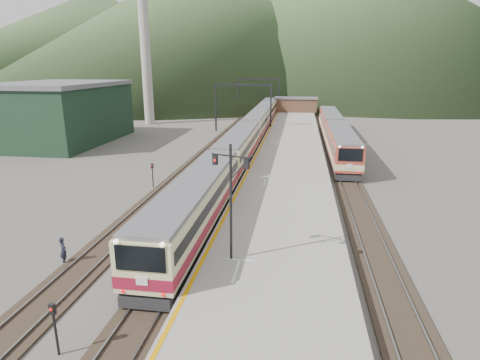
% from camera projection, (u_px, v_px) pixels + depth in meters
% --- Properties ---
extents(track_main, '(2.60, 200.00, 0.23)m').
position_uv_depth(track_main, '(248.00, 150.00, 53.29)').
color(track_main, black).
rests_on(track_main, ground).
extents(track_far, '(2.60, 200.00, 0.23)m').
position_uv_depth(track_far, '(211.00, 149.00, 54.01)').
color(track_far, black).
rests_on(track_far, ground).
extents(track_second, '(2.60, 200.00, 0.23)m').
position_uv_depth(track_second, '(337.00, 153.00, 51.65)').
color(track_second, black).
rests_on(track_second, ground).
extents(platform, '(8.00, 100.00, 1.00)m').
position_uv_depth(platform, '(290.00, 151.00, 50.48)').
color(platform, gray).
rests_on(platform, ground).
extents(gantry_near, '(9.55, 0.25, 8.00)m').
position_uv_depth(gantry_near, '(243.00, 98.00, 66.42)').
color(gantry_near, black).
rests_on(gantry_near, ground).
extents(gantry_far, '(9.55, 0.25, 8.00)m').
position_uv_depth(gantry_far, '(259.00, 89.00, 90.17)').
color(gantry_far, black).
rests_on(gantry_far, ground).
extents(warehouse, '(14.50, 20.50, 8.60)m').
position_uv_depth(warehouse, '(59.00, 112.00, 58.01)').
color(warehouse, black).
rests_on(warehouse, ground).
extents(smokestack, '(1.80, 1.80, 30.00)m').
position_uv_depth(smokestack, '(145.00, 42.00, 73.19)').
color(smokestack, '#9E998E').
rests_on(smokestack, ground).
extents(station_shed, '(9.40, 4.40, 3.10)m').
position_uv_depth(station_shed, '(296.00, 104.00, 87.90)').
color(station_shed, brown).
rests_on(station_shed, platform).
extents(hill_a, '(180.00, 180.00, 60.00)m').
position_uv_depth(hill_a, '(206.00, 24.00, 193.20)').
color(hill_a, '#2B4426').
rests_on(hill_a, ground).
extents(hill_b, '(220.00, 220.00, 75.00)m').
position_uv_depth(hill_b, '(348.00, 14.00, 219.14)').
color(hill_b, '#2B4426').
rests_on(hill_b, ground).
extents(hill_d, '(200.00, 200.00, 55.00)m').
position_uv_depth(hill_d, '(101.00, 37.00, 252.80)').
color(hill_d, '#2B4426').
rests_on(hill_d, ground).
extents(main_train, '(2.82, 77.37, 3.44)m').
position_uv_depth(main_train, '(250.00, 134.00, 54.53)').
color(main_train, '#CFC589').
rests_on(main_train, track_main).
extents(second_train, '(2.73, 37.18, 3.33)m').
position_uv_depth(second_train, '(335.00, 133.00, 55.60)').
color(second_train, '#A73D2D').
rests_on(second_train, track_second).
extents(signal_mast, '(2.10, 0.85, 6.23)m').
position_uv_depth(signal_mast, '(231.00, 191.00, 20.40)').
color(signal_mast, black).
rests_on(signal_mast, platform).
extents(short_signal_a, '(0.25, 0.20, 2.27)m').
position_uv_depth(short_signal_a, '(54.00, 323.00, 15.39)').
color(short_signal_a, black).
rests_on(short_signal_a, ground).
extents(short_signal_b, '(0.25, 0.21, 2.27)m').
position_uv_depth(short_signal_b, '(216.00, 145.00, 49.12)').
color(short_signal_b, black).
rests_on(short_signal_b, ground).
extents(short_signal_c, '(0.22, 0.17, 2.27)m').
position_uv_depth(short_signal_c, '(152.00, 172.00, 36.92)').
color(short_signal_c, black).
rests_on(short_signal_c, ground).
extents(worker, '(0.70, 0.66, 1.61)m').
position_uv_depth(worker, '(63.00, 250.00, 22.83)').
color(worker, black).
rests_on(worker, ground).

